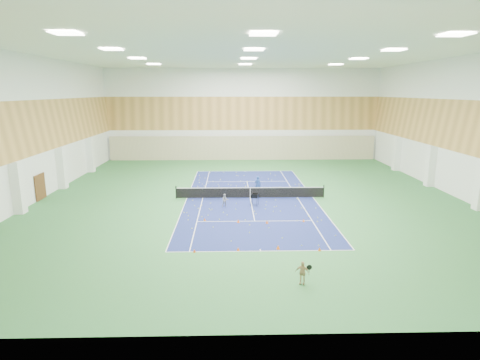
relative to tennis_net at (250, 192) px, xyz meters
name	(u,v)px	position (x,y,z in m)	size (l,w,h in m)	color
ground	(250,198)	(0.00, 0.00, -0.55)	(40.00, 40.00, 0.00)	#2E6C36
room_shell	(251,129)	(0.00, 0.00, 5.45)	(36.00, 40.00, 12.00)	white
wood_cladding	(251,104)	(0.00, 0.00, 7.45)	(36.00, 40.00, 8.00)	tan
ceiling_light_grid	(251,55)	(0.00, 0.00, 11.37)	(21.40, 25.40, 0.06)	silver
court_surface	(250,198)	(0.00, 0.00, -0.55)	(10.97, 23.77, 0.01)	navy
tennis_balls_scatter	(250,197)	(0.00, 0.00, -0.50)	(10.57, 22.77, 0.07)	#D2EA27
tennis_net	(250,192)	(0.00, 0.00, 0.00)	(12.80, 0.10, 1.10)	black
back_curtain	(243,148)	(0.00, 19.75, 1.05)	(35.40, 0.16, 3.20)	#C6B793
door_left_b	(40,187)	(-17.92, 0.00, 0.55)	(0.08, 1.80, 2.20)	#593319
coach	(258,185)	(0.76, 1.61, 0.25)	(0.58, 0.38, 1.60)	#204296
child_court	(225,200)	(-2.16, -2.59, -0.03)	(0.51, 0.39, 1.04)	#97969F
child_apron	(302,273)	(1.69, -15.92, 0.03)	(0.68, 0.28, 1.16)	tan
ball_cart	(255,200)	(0.25, -2.35, -0.06)	(0.57, 0.57, 0.99)	black
cone_svc_a	(205,219)	(-3.58, -6.20, -0.45)	(0.19, 0.19, 0.21)	#EA540C
cone_svc_b	(238,221)	(-1.18, -6.66, -0.43)	(0.21, 0.21, 0.23)	#FD580D
cone_svc_c	(267,222)	(0.83, -6.89, -0.43)	(0.22, 0.22, 0.24)	#E6590C
cone_svc_d	(304,220)	(3.47, -6.59, -0.45)	(0.18, 0.18, 0.20)	orange
cone_base_a	(194,251)	(-3.82, -11.91, -0.46)	(0.17, 0.17, 0.19)	#D54D0B
cone_base_b	(238,249)	(-1.30, -11.76, -0.45)	(0.19, 0.19, 0.21)	#E7570C
cone_base_c	(278,247)	(1.05, -11.60, -0.42)	(0.23, 0.23, 0.25)	#DF5D0B
cone_base_d	(320,249)	(3.43, -11.89, -0.45)	(0.19, 0.19, 0.21)	orange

